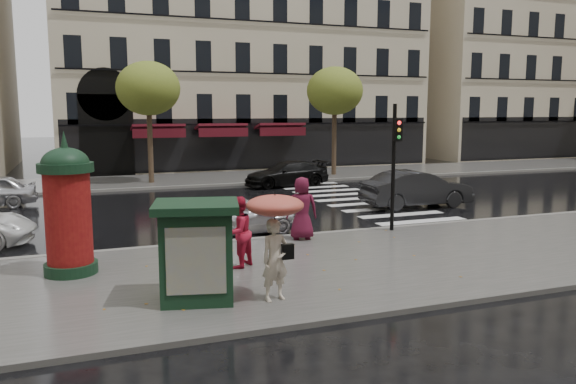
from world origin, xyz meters
name	(u,v)px	position (x,y,z in m)	size (l,w,h in m)	color
ground	(314,265)	(0.00, 0.00, 0.00)	(160.00, 160.00, 0.00)	black
near_sidewalk	(321,267)	(0.00, -0.50, 0.06)	(90.00, 7.00, 0.12)	#474744
far_sidewalk	(185,180)	(0.00, 19.00, 0.06)	(90.00, 6.00, 0.12)	#474744
near_kerb	(276,238)	(0.00, 3.00, 0.07)	(90.00, 0.25, 0.14)	slate
far_kerb	(195,186)	(0.00, 16.00, 0.07)	(90.00, 0.25, 0.14)	slate
zebra_crossing	(352,199)	(6.00, 9.60, 0.01)	(3.60, 11.75, 0.01)	silver
bldg_far_corner	(234,15)	(6.00, 30.00, 11.31)	(26.00, 14.00, 22.90)	#B7A88C
bldg_far_right	(522,32)	(34.00, 30.00, 11.31)	(24.00, 14.00, 22.90)	#B7A88C
tree_far_left	(148,89)	(-2.00, 18.00, 5.17)	(3.40, 3.40, 6.64)	#38281C
tree_far_right	(335,91)	(9.00, 18.00, 5.17)	(3.40, 3.40, 6.64)	#38281C
woman_umbrella	(275,229)	(-1.96, -2.59, 1.62)	(1.18, 1.18, 2.28)	beige
woman_red	(238,232)	(-2.02, 0.08, 1.01)	(0.87, 0.68, 1.79)	#B41630
man_burgundy	(302,208)	(0.63, 2.40, 1.08)	(0.94, 0.61, 1.92)	#551127
morris_column	(68,206)	(-5.96, 0.96, 1.77)	(1.28, 1.28, 3.44)	black
traffic_light	(395,155)	(3.89, 2.50, 2.61)	(0.27, 0.39, 4.11)	black
newsstand	(197,250)	(-3.47, -2.01, 1.18)	(1.99, 1.78, 2.05)	black
car_silver	(240,215)	(-0.84, 4.20, 0.64)	(1.51, 3.77, 1.28)	silver
car_darkgrey	(417,189)	(7.54, 6.71, 0.77)	(1.63, 4.66, 1.54)	black
car_black	(286,174)	(4.70, 14.78, 0.67)	(1.87, 4.60, 1.34)	black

